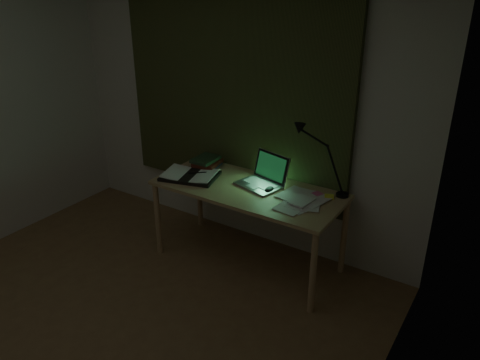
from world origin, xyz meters
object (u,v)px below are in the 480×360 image
(desk_lamp, at_px, (345,164))
(book_stack, at_px, (207,162))
(desk, at_px, (248,226))
(laptop, at_px, (259,172))
(loose_papers, at_px, (297,200))
(open_textbook, at_px, (190,175))

(desk_lamp, bearing_deg, book_stack, -160.81)
(book_stack, height_order, desk_lamp, desk_lamp)
(book_stack, xyz_separation_m, desk_lamp, (1.23, 0.10, 0.22))
(desk, bearing_deg, laptop, 53.65)
(desk, relative_size, book_stack, 6.40)
(desk, distance_m, loose_papers, 0.57)
(open_textbook, relative_size, desk_lamp, 0.84)
(open_textbook, distance_m, desk_lamp, 1.30)
(desk, distance_m, desk_lamp, 0.97)
(desk, xyz_separation_m, open_textbook, (-0.53, -0.09, 0.37))
(loose_papers, height_order, desk_lamp, desk_lamp)
(laptop, height_order, loose_papers, laptop)
(open_textbook, relative_size, loose_papers, 1.39)
(laptop, bearing_deg, book_stack, -174.62)
(laptop, xyz_separation_m, open_textbook, (-0.58, -0.16, -0.11))
(laptop, bearing_deg, loose_papers, 5.44)
(laptop, relative_size, book_stack, 1.63)
(open_textbook, distance_m, loose_papers, 0.97)
(desk_lamp, bearing_deg, laptop, -148.28)
(laptop, distance_m, open_textbook, 0.61)
(book_stack, relative_size, loose_papers, 0.74)
(open_textbook, bearing_deg, laptop, -0.15)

